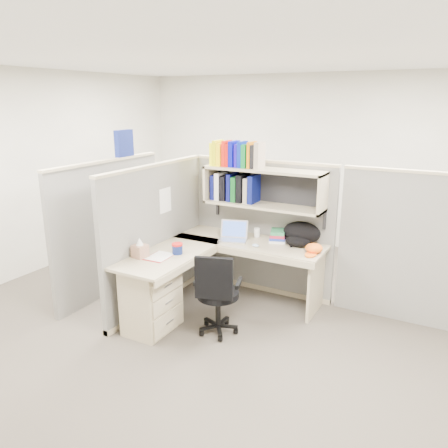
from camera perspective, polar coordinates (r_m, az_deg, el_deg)
The scene contains 14 objects.
ground at distance 4.86m, azimuth 0.28°, elevation -12.30°, with size 6.00×6.00×0.00m, color #39342C.
room_shell at distance 4.34m, azimuth 0.31°, elevation 6.92°, with size 6.00×6.00×6.00m.
cubicle at distance 5.05m, azimuth -0.94°, elevation -0.05°, with size 3.79×1.84×1.95m.
desk at distance 4.64m, azimuth -5.89°, elevation -7.78°, with size 1.74×1.75×0.73m.
laptop at distance 5.01m, azimuth 1.16°, elevation -0.95°, with size 0.31×0.31×0.23m, color silver, non-canonical shape.
backpack at distance 4.94m, azimuth 9.90°, elevation -1.28°, with size 0.43×0.33×0.25m, color black, non-canonical shape.
orange_cap at distance 4.74m, azimuth 11.67°, elevation -3.12°, with size 0.18×0.21×0.10m, color orange, non-canonical shape.
snack_canister at distance 4.63m, azimuth -6.11°, elevation -3.19°, with size 0.12×0.12×0.11m.
tissue_box at distance 4.57m, azimuth -10.93°, elevation -3.04°, with size 0.13×0.13×0.21m, color #A2745B, non-canonical shape.
mouse at distance 4.85m, azimuth 4.15°, elevation -2.80°, with size 0.08×0.06×0.03m, color #9BB9DC.
paper_cup at distance 5.19m, azimuth 4.33°, elevation -1.11°, with size 0.07×0.07×0.11m, color silver.
book_stack at distance 5.07m, azimuth 7.02°, elevation -1.50°, with size 0.19×0.25×0.12m, color gray, non-canonical shape.
loose_paper at distance 4.59m, azimuth -8.36°, elevation -4.19°, with size 0.21×0.28×0.00m, color white, non-canonical shape.
task_chair at distance 4.43m, azimuth -0.88°, elevation -10.69°, with size 0.51×0.47×0.89m.
Camera 1 is at (2.03, -3.77, 2.30)m, focal length 35.00 mm.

